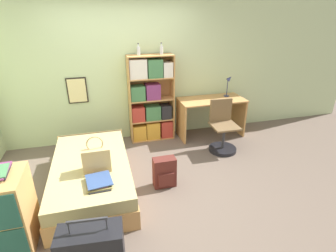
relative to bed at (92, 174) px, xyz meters
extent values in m
plane|color=#66564C|center=(0.68, -0.02, -0.22)|extent=(14.00, 14.00, 0.00)
cube|color=beige|center=(0.68, 1.53, 1.08)|extent=(10.00, 0.06, 2.60)
cube|color=black|center=(-0.16, 1.49, 0.80)|extent=(0.34, 0.02, 0.46)
cube|color=beige|center=(-0.16, 1.48, 0.80)|extent=(0.30, 0.01, 0.42)
cube|color=tan|center=(0.00, -0.02, -0.08)|extent=(1.03, 1.89, 0.26)
cube|color=tan|center=(0.00, -0.02, 0.13)|extent=(1.00, 1.86, 0.17)
cube|color=tan|center=(0.00, 0.90, 0.00)|extent=(1.03, 0.04, 0.44)
cube|color=tan|center=(0.10, -0.25, 0.38)|extent=(0.34, 0.18, 0.31)
torus|color=tan|center=(0.10, -0.25, 0.59)|extent=(0.21, 0.02, 0.21)
cube|color=#232328|center=(0.11, -0.57, 0.23)|extent=(0.25, 0.35, 0.01)
cube|color=#99894C|center=(0.10, -0.56, 0.24)|extent=(0.29, 0.33, 0.02)
cube|color=#7A336B|center=(0.09, -0.55, 0.26)|extent=(0.23, 0.30, 0.02)
cube|color=#334C84|center=(0.11, -0.56, 0.27)|extent=(0.32, 0.35, 0.01)
cylinder|color=#2D2D33|center=(-0.15, -1.39, 0.39)|extent=(0.01, 0.01, 0.12)
cylinder|color=#2D2D33|center=(0.16, -1.42, 0.39)|extent=(0.01, 0.01, 0.12)
cube|color=#2D2D33|center=(0.00, -1.40, 0.45)|extent=(0.35, 0.05, 0.02)
cube|color=tan|center=(-0.88, -0.79, 0.21)|extent=(0.57, 0.53, 0.84)
cube|color=tan|center=(0.73, 1.33, 0.59)|extent=(0.02, 0.30, 1.61)
cube|color=tan|center=(1.54, 1.33, 0.59)|extent=(0.02, 0.30, 1.61)
cube|color=tan|center=(1.13, 1.48, 0.59)|extent=(0.82, 0.01, 1.61)
cube|color=tan|center=(1.13, 1.33, -0.21)|extent=(0.79, 0.30, 0.02)
cube|color=tan|center=(1.13, 1.33, 0.19)|extent=(0.79, 0.30, 0.02)
cube|color=tan|center=(1.13, 1.33, 0.59)|extent=(0.79, 0.30, 0.02)
cube|color=tan|center=(1.13, 1.33, 0.99)|extent=(0.79, 0.30, 0.02)
cube|color=tan|center=(1.13, 1.33, 1.38)|extent=(0.79, 0.30, 0.02)
cube|color=gold|center=(0.88, 1.32, -0.05)|extent=(0.25, 0.23, 0.30)
cube|color=gold|center=(1.14, 1.32, -0.03)|extent=(0.26, 0.23, 0.33)
cube|color=#B2382D|center=(1.41, 1.32, -0.03)|extent=(0.22, 0.23, 0.33)
cube|color=#B2382D|center=(0.87, 1.32, 0.33)|extent=(0.24, 0.23, 0.27)
cube|color=#427A4C|center=(1.15, 1.32, 0.33)|extent=(0.28, 0.23, 0.27)
cube|color=#232328|center=(1.40, 1.32, 0.33)|extent=(0.19, 0.23, 0.26)
cube|color=#427A4C|center=(0.88, 1.32, 0.73)|extent=(0.26, 0.23, 0.26)
cube|color=#7A336B|center=(1.16, 1.32, 0.74)|extent=(0.26, 0.23, 0.28)
cube|color=silver|center=(0.90, 1.32, 1.17)|extent=(0.30, 0.23, 0.34)
cube|color=#427A4C|center=(1.21, 1.32, 1.16)|extent=(0.26, 0.23, 0.32)
cube|color=silver|center=(1.43, 1.32, 1.13)|extent=(0.17, 0.23, 0.26)
cylinder|color=#B7BCC1|center=(0.94, 1.36, 1.46)|extent=(0.06, 0.06, 0.14)
cylinder|color=#B7BCC1|center=(0.94, 1.36, 1.55)|extent=(0.02, 0.02, 0.04)
cylinder|color=#232328|center=(0.94, 1.36, 1.58)|extent=(0.03, 0.03, 0.02)
cylinder|color=#B7BCC1|center=(1.34, 1.33, 1.46)|extent=(0.06, 0.06, 0.14)
cylinder|color=#B7BCC1|center=(1.34, 1.33, 1.55)|extent=(0.02, 0.02, 0.04)
cylinder|color=#232328|center=(1.34, 1.33, 1.58)|extent=(0.03, 0.03, 0.02)
cube|color=tan|center=(2.29, 1.18, 0.52)|extent=(1.26, 0.61, 0.02)
cube|color=tan|center=(1.68, 1.18, 0.15)|extent=(0.03, 0.57, 0.73)
cube|color=tan|center=(2.90, 1.18, 0.15)|extent=(0.03, 0.57, 0.73)
cylinder|color=navy|center=(2.64, 1.27, 0.54)|extent=(0.10, 0.10, 0.02)
cylinder|color=navy|center=(2.64, 1.27, 0.71)|extent=(0.02, 0.02, 0.32)
cone|color=navy|center=(2.67, 1.27, 0.89)|extent=(0.13, 0.09, 0.13)
cylinder|color=black|center=(2.25, 0.50, -0.19)|extent=(0.49, 0.49, 0.06)
cylinder|color=#333338|center=(2.25, 0.50, 0.02)|extent=(0.05, 0.05, 0.47)
cube|color=brown|center=(2.25, 0.50, 0.27)|extent=(0.45, 0.45, 0.03)
cube|color=brown|center=(2.25, 0.70, 0.49)|extent=(0.40, 0.05, 0.41)
cube|color=#56231E|center=(0.99, -0.22, 0.00)|extent=(0.32, 0.17, 0.44)
cube|color=#56231E|center=(0.99, -0.32, -0.06)|extent=(0.22, 0.03, 0.20)
camera|label=1|loc=(0.23, -3.24, 2.10)|focal=28.00mm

